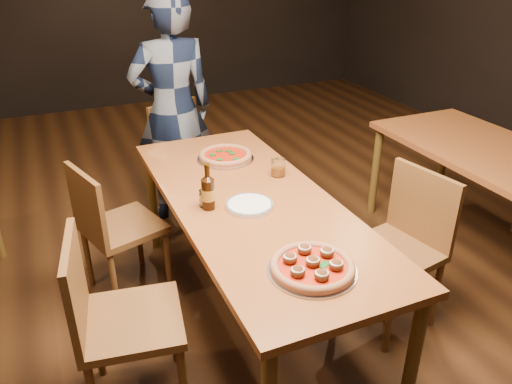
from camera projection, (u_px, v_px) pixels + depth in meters
name	position (u px, v px, depth m)	size (l,w,h in m)	color
ground	(253.00, 313.00, 2.93)	(9.00, 9.00, 0.00)	black
table_main	(252.00, 212.00, 2.63)	(0.80, 2.00, 0.75)	brown
chair_main_nw	(132.00, 320.00, 2.19)	(0.44, 0.44, 0.93)	#5B3117
chair_main_sw	(123.00, 226.00, 2.96)	(0.41, 0.41, 0.89)	#5B3117
chair_main_e	(392.00, 251.00, 2.69)	(0.43, 0.43, 0.93)	#5B3117
chair_end	(191.00, 161.00, 3.80)	(0.43, 0.43, 0.91)	#5B3117
pizza_meatball	(313.00, 266.00, 2.03)	(0.37, 0.37, 0.07)	#B7B7BF
pizza_margherita	(226.00, 156.00, 3.07)	(0.35, 0.35, 0.05)	#B7B7BF
plate_stack	(250.00, 205.00, 2.52)	(0.24, 0.24, 0.02)	white
beer_bottle	(208.00, 193.00, 2.48)	(0.07, 0.07, 0.24)	black
water_glass	(206.00, 198.00, 2.52)	(0.07, 0.07, 0.09)	white
amber_glass	(278.00, 167.00, 2.84)	(0.08, 0.08, 0.10)	#9F5712
diner	(173.00, 110.00, 3.64)	(0.62, 0.41, 1.70)	black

